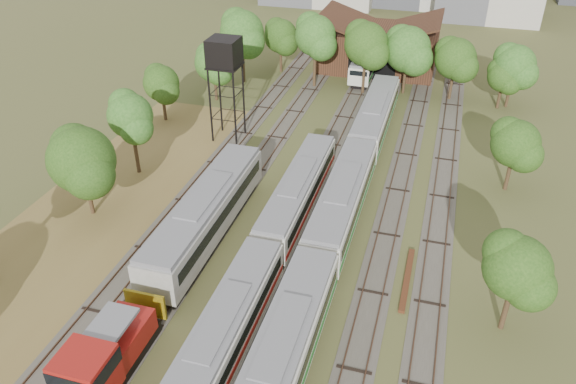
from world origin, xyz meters
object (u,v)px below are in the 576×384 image
(railcar_red_set, at_px, (266,254))
(railcar_green_set, at_px, (342,201))
(shunter_locomotive, at_px, (104,358))
(water_tower, at_px, (224,55))

(railcar_red_set, xyz_separation_m, railcar_green_set, (4.00, 8.27, 0.19))
(shunter_locomotive, bearing_deg, railcar_green_set, 63.70)
(railcar_green_set, xyz_separation_m, shunter_locomotive, (-10.00, -20.24, -0.15))
(railcar_green_set, relative_size, water_tower, 4.76)
(shunter_locomotive, xyz_separation_m, water_tower, (-5.05, 32.54, 7.35))
(railcar_red_set, height_order, railcar_green_set, railcar_green_set)
(railcar_green_set, distance_m, water_tower, 20.73)
(railcar_red_set, bearing_deg, railcar_green_set, 64.20)
(railcar_green_set, bearing_deg, shunter_locomotive, -116.30)
(railcar_red_set, relative_size, shunter_locomotive, 4.27)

